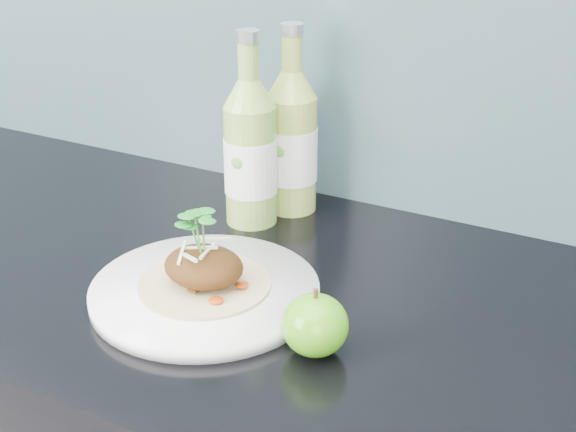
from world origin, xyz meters
name	(u,v)px	position (x,y,z in m)	size (l,w,h in m)	color
dinner_plate	(205,292)	(-0.02, 1.63, 0.91)	(0.34, 0.34, 0.02)	white
pork_taco	(204,264)	(-0.02, 1.63, 0.94)	(0.16, 0.16, 0.10)	tan
green_apple	(315,325)	(0.14, 1.59, 0.93)	(0.09, 0.09, 0.08)	#448A0F
cider_bottle_left	(250,153)	(-0.08, 1.84, 1.00)	(0.09, 0.09, 0.27)	#83B049
cider_bottle_right	(292,142)	(-0.05, 1.91, 1.00)	(0.09, 0.09, 0.27)	#A0B84C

